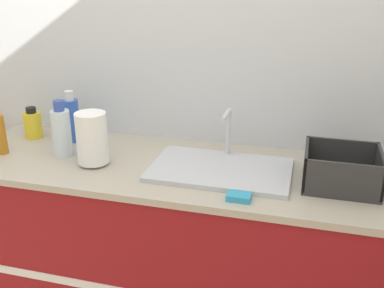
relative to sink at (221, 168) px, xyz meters
name	(u,v)px	position (x,y,z in m)	size (l,w,h in m)	color
wall_back	(196,61)	(-0.20, 0.35, 0.38)	(4.40, 0.06, 2.60)	silver
counter_cabinet	(177,252)	(-0.20, 0.01, -0.47)	(2.02, 0.65, 0.90)	maroon
sink	(221,168)	(0.00, 0.00, 0.00)	(0.59, 0.37, 0.24)	silver
paper_towel_roll	(92,139)	(-0.56, -0.07, 0.10)	(0.13, 0.13, 0.24)	#4C4C51
dish_rack	(341,172)	(0.49, 0.00, 0.04)	(0.29, 0.26, 0.15)	#2D2D2D
bottle_blue	(71,119)	(-0.79, 0.16, 0.10)	(0.08, 0.08, 0.26)	#2D56B7
bottle_clear	(62,132)	(-0.74, -0.01, 0.10)	(0.09, 0.09, 0.26)	silver
bottle_yellow	(33,124)	(-1.01, 0.16, 0.05)	(0.09, 0.09, 0.16)	yellow
sponge	(239,197)	(0.12, -0.23, 0.00)	(0.09, 0.06, 0.02)	#3399BF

